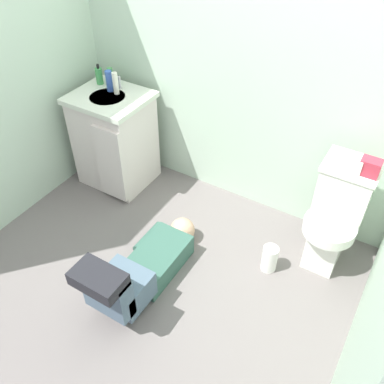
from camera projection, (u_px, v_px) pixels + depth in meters
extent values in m
cube|color=slate|center=(159.00, 272.00, 3.01)|extent=(3.10, 3.06, 0.04)
cube|color=#B6CEB7|center=(238.00, 56.00, 2.90)|extent=(2.76, 0.08, 2.40)
cube|color=white|center=(326.00, 241.00, 2.95)|extent=(0.22, 0.30, 0.38)
cylinder|color=white|center=(329.00, 228.00, 2.79)|extent=(0.35, 0.35, 0.08)
cube|color=white|center=(343.00, 192.00, 2.80)|extent=(0.34, 0.17, 0.34)
cube|color=white|center=(350.00, 171.00, 2.68)|extent=(0.36, 0.19, 0.03)
cube|color=silver|center=(116.00, 141.00, 3.54)|extent=(0.56, 0.48, 0.78)
cube|color=silver|center=(109.00, 98.00, 3.28)|extent=(0.60, 0.52, 0.04)
cylinder|color=silver|center=(108.00, 99.00, 3.27)|extent=(0.28, 0.28, 0.05)
cube|color=silver|center=(110.00, 164.00, 3.33)|extent=(0.26, 0.03, 0.66)
cylinder|color=silver|center=(120.00, 83.00, 3.32)|extent=(0.02, 0.02, 0.10)
cube|color=#33594C|center=(158.00, 260.00, 2.96)|extent=(0.29, 0.52, 0.17)
sphere|color=tan|center=(182.00, 230.00, 3.17)|extent=(0.19, 0.19, 0.19)
cube|color=#4B5E70|center=(124.00, 288.00, 2.66)|extent=(0.31, 0.28, 0.20)
cube|color=#4B5E70|center=(108.00, 292.00, 2.49)|extent=(0.31, 0.12, 0.32)
cube|color=black|center=(98.00, 279.00, 2.35)|extent=(0.31, 0.19, 0.09)
cylinder|color=#33594C|center=(149.00, 238.00, 3.15)|extent=(0.08, 0.30, 0.08)
cube|color=silver|center=(346.00, 160.00, 2.65)|extent=(0.22, 0.11, 0.10)
cube|color=#B22D3F|center=(370.00, 167.00, 2.59)|extent=(0.12, 0.09, 0.11)
cylinder|color=#429A53|center=(99.00, 76.00, 3.37)|extent=(0.06, 0.06, 0.13)
cylinder|color=black|center=(98.00, 66.00, 3.32)|extent=(0.02, 0.02, 0.04)
cylinder|color=#47964B|center=(111.00, 77.00, 3.35)|extent=(0.04, 0.04, 0.14)
cylinder|color=#3A60BE|center=(109.00, 81.00, 3.27)|extent=(0.05, 0.05, 0.17)
cylinder|color=white|center=(116.00, 83.00, 3.23)|extent=(0.04, 0.04, 0.17)
cylinder|color=white|center=(269.00, 258.00, 2.94)|extent=(0.11, 0.11, 0.21)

